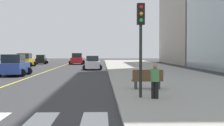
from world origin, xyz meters
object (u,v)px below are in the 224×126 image
object	(u,v)px
car_black_sixth	(41,60)
traffic_light_near_corner	(141,31)
car_white_nearest	(93,63)
pedestrian_waiting_east	(155,80)
park_bench	(147,80)
car_blue_second	(14,66)
car_yellow_fourth	(25,60)
car_red_fifth	(77,59)

from	to	relation	value
car_black_sixth	traffic_light_near_corner	xyz separation A→B (m)	(13.36, -47.14, 2.45)
car_white_nearest	pedestrian_waiting_east	xyz separation A→B (m)	(3.65, -27.47, 0.19)
car_black_sixth	traffic_light_near_corner	bearing A→B (deg)	-76.57
car_black_sixth	park_bench	xyz separation A→B (m)	(14.18, -43.54, -0.13)
car_white_nearest	traffic_light_near_corner	world-z (taller)	traffic_light_near_corner
park_bench	car_blue_second	bearing A→B (deg)	37.85
traffic_light_near_corner	car_white_nearest	bearing A→B (deg)	-83.59
car_blue_second	park_bench	bearing A→B (deg)	-49.80
car_white_nearest	car_black_sixth	distance (m)	22.57
car_black_sixth	pedestrian_waiting_east	bearing A→B (deg)	-76.02
traffic_light_near_corner	park_bench	distance (m)	4.51
car_yellow_fourth	pedestrian_waiting_east	size ratio (longest dim) A/B	2.94
car_yellow_fourth	park_bench	size ratio (longest dim) A/B	2.56
car_yellow_fourth	traffic_light_near_corner	bearing A→B (deg)	-68.97
car_blue_second	pedestrian_waiting_east	size ratio (longest dim) A/B	2.92
car_yellow_fourth	park_bench	world-z (taller)	car_yellow_fourth
car_blue_second	pedestrian_waiting_east	distance (m)	20.02
car_white_nearest	car_red_fifth	world-z (taller)	car_red_fifth
car_yellow_fourth	car_blue_second	bearing A→B (deg)	-79.92
car_yellow_fourth	car_red_fifth	distance (m)	12.09
park_bench	car_yellow_fourth	bearing A→B (deg)	21.35
car_blue_second	car_red_fifth	xyz separation A→B (m)	(3.87, 28.79, 0.00)
car_blue_second	park_bench	distance (m)	16.93
car_white_nearest	park_bench	world-z (taller)	car_white_nearest
car_red_fifth	park_bench	world-z (taller)	car_red_fifth
car_white_nearest	traffic_light_near_corner	xyz separation A→B (m)	(3.04, -27.07, 2.43)
car_black_sixth	pedestrian_waiting_east	xyz separation A→B (m)	(13.97, -47.55, 0.21)
car_white_nearest	car_yellow_fourth	bearing A→B (deg)	-39.63
car_white_nearest	car_yellow_fourth	size ratio (longest dim) A/B	0.87
car_black_sixth	car_yellow_fourth	bearing A→B (deg)	-93.97
traffic_light_near_corner	park_bench	world-z (taller)	traffic_light_near_corner
car_white_nearest	pedestrian_waiting_east	distance (m)	27.72
park_bench	car_black_sixth	bearing A→B (deg)	14.97
pedestrian_waiting_east	car_yellow_fourth	bearing A→B (deg)	138.75
car_black_sixth	traffic_light_near_corner	size ratio (longest dim) A/B	0.90
park_bench	pedestrian_waiting_east	size ratio (longest dim) A/B	1.15
car_yellow_fourth	car_red_fifth	xyz separation A→B (m)	(7.28, 9.65, -0.01)
car_blue_second	pedestrian_waiting_east	world-z (taller)	car_blue_second
car_white_nearest	car_blue_second	xyz separation A→B (m)	(-7.23, -10.67, 0.13)
car_yellow_fourth	park_bench	distance (m)	35.07
car_red_fifth	traffic_light_near_corner	distance (m)	45.70
pedestrian_waiting_east	car_red_fifth	bearing A→B (deg)	125.80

